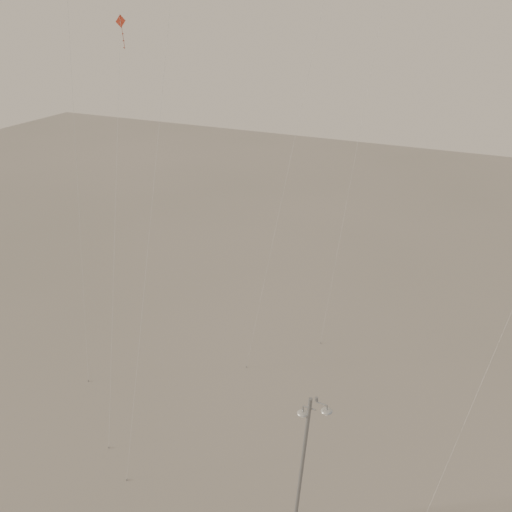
% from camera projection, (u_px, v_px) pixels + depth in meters
% --- Properties ---
extents(ground, '(160.00, 160.00, 0.00)m').
position_uv_depth(ground, '(213.00, 505.00, 29.38)').
color(ground, gray).
rests_on(ground, ground).
extents(street_lamp, '(1.63, 0.58, 8.15)m').
position_uv_depth(street_lamp, '(305.00, 461.00, 26.34)').
color(street_lamp, gray).
rests_on(street_lamp, ground).
extents(kite_1, '(0.42, 8.57, 28.24)m').
position_uv_depth(kite_1, '(164.00, 77.00, 27.20)').
color(kite_1, '#362F2D').
rests_on(kite_1, ground).
extents(kite_3, '(3.93, 9.82, 22.88)m').
position_uv_depth(kite_3, '(118.00, 129.00, 32.89)').
color(kite_3, maroon).
rests_on(kite_3, ground).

